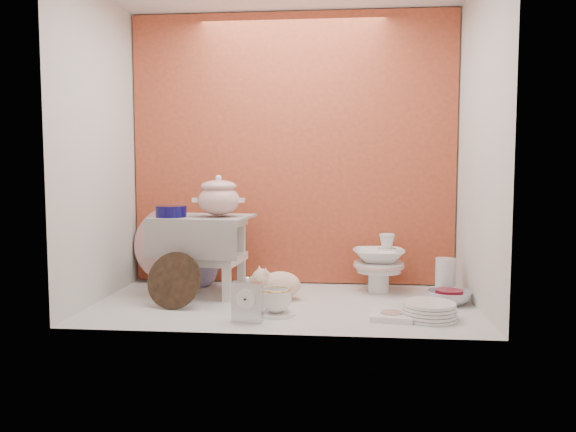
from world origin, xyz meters
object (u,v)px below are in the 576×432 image
object	(u,v)px
gold_rim_teacup	(276,300)
floral_platter	(173,244)
step_stool	(204,255)
dinner_plate_stack	(429,311)
mantel_clock	(248,300)
crystal_bowl	(449,297)
blue_white_vase	(197,264)
plush_pig	(281,284)
porcelain_tower	(379,263)
soup_tureen	(219,196)

from	to	relation	value
gold_rim_teacup	floral_platter	bearing A→B (deg)	135.42
step_stool	dinner_plate_stack	bearing A→B (deg)	-14.03
mantel_clock	crystal_bowl	world-z (taller)	mantel_clock
dinner_plate_stack	blue_white_vase	bearing A→B (deg)	153.15
dinner_plate_stack	crystal_bowl	size ratio (longest dim) A/B	1.19
plush_pig	dinner_plate_stack	bearing A→B (deg)	-14.20
mantel_clock	crystal_bowl	xyz separation A→B (m)	(0.91, 0.40, -0.06)
floral_platter	crystal_bowl	size ratio (longest dim) A/B	2.14
blue_white_vase	plush_pig	distance (m)	0.57
crystal_bowl	porcelain_tower	size ratio (longest dim) A/B	0.66
step_stool	crystal_bowl	distance (m)	1.23
dinner_plate_stack	plush_pig	bearing A→B (deg)	155.76
dinner_plate_stack	crystal_bowl	xyz separation A→B (m)	(0.14, 0.29, -0.01)
gold_rim_teacup	dinner_plate_stack	size ratio (longest dim) A/B	0.56
crystal_bowl	porcelain_tower	xyz separation A→B (m)	(-0.32, 0.23, 0.12)
soup_tureen	porcelain_tower	bearing A→B (deg)	11.18
mantel_clock	porcelain_tower	distance (m)	0.86
soup_tureen	crystal_bowl	size ratio (longest dim) A/B	1.23
plush_pig	dinner_plate_stack	world-z (taller)	plush_pig
plush_pig	porcelain_tower	size ratio (longest dim) A/B	0.82
gold_rim_teacup	crystal_bowl	distance (m)	0.85
step_stool	soup_tureen	bearing A→B (deg)	-15.79
gold_rim_teacup	step_stool	bearing A→B (deg)	137.93
blue_white_vase	porcelain_tower	bearing A→B (deg)	-4.39
soup_tureen	gold_rim_teacup	xyz separation A→B (m)	(0.33, -0.34, -0.44)
step_stool	floral_platter	bearing A→B (deg)	137.46
blue_white_vase	mantel_clock	xyz separation A→B (m)	(0.40, -0.70, -0.03)
gold_rim_teacup	crystal_bowl	xyz separation A→B (m)	(0.80, 0.27, -0.03)
step_stool	mantel_clock	size ratio (longest dim) A/B	2.42
mantel_clock	gold_rim_teacup	size ratio (longest dim) A/B	1.40
blue_white_vase	floral_platter	bearing A→B (deg)	154.49
step_stool	dinner_plate_stack	size ratio (longest dim) A/B	1.91
soup_tureen	gold_rim_teacup	world-z (taller)	soup_tureen
blue_white_vase	mantel_clock	distance (m)	0.81
plush_pig	crystal_bowl	world-z (taller)	plush_pig
porcelain_tower	plush_pig	bearing A→B (deg)	-156.80
soup_tureen	dinner_plate_stack	world-z (taller)	soup_tureen
blue_white_vase	dinner_plate_stack	size ratio (longest dim) A/B	1.00
floral_platter	porcelain_tower	size ratio (longest dim) A/B	1.41
step_stool	gold_rim_teacup	xyz separation A→B (m)	(0.41, -0.37, -0.14)
crystal_bowl	step_stool	bearing A→B (deg)	175.16
plush_pig	floral_platter	bearing A→B (deg)	160.91
step_stool	dinner_plate_stack	xyz separation A→B (m)	(1.08, -0.39, -0.16)
soup_tureen	porcelain_tower	xyz separation A→B (m)	(0.81, 0.16, -0.35)
floral_platter	dinner_plate_stack	bearing A→B (deg)	-26.69
floral_platter	gold_rim_teacup	distance (m)	0.94
mantel_clock	floral_platter	bearing A→B (deg)	133.40
dinner_plate_stack	porcelain_tower	distance (m)	0.56
blue_white_vase	gold_rim_teacup	size ratio (longest dim) A/B	1.79
floral_platter	plush_pig	xyz separation A→B (m)	(0.65, -0.36, -0.14)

